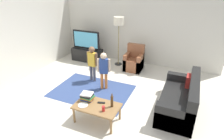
{
  "coord_description": "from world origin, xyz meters",
  "views": [
    {
      "loc": [
        1.93,
        -3.85,
        2.92
      ],
      "look_at": [
        0.0,
        0.6,
        0.65
      ],
      "focal_mm": 30.84,
      "sensor_mm": 36.0,
      "label": 1
    }
  ],
  "objects_px": {
    "armchair": "(134,61)",
    "child_near_tv": "(92,61)",
    "book_stack": "(87,96)",
    "child_center": "(104,68)",
    "floor_lamp": "(119,24)",
    "bottle": "(112,101)",
    "couch": "(182,100)",
    "tv_remote": "(101,103)",
    "tv": "(86,40)",
    "tv_stand": "(87,55)",
    "soda_can": "(103,109)",
    "coffee_table": "(97,107)",
    "plate": "(83,105)"
  },
  "relations": [
    {
      "from": "bottle",
      "to": "tv_remote",
      "type": "distance_m",
      "value": 0.3
    },
    {
      "from": "child_near_tv",
      "to": "couch",
      "type": "bearing_deg",
      "value": -10.61
    },
    {
      "from": "coffee_table",
      "to": "plate",
      "type": "distance_m",
      "value": 0.31
    },
    {
      "from": "child_center",
      "to": "book_stack",
      "type": "relative_size",
      "value": 3.8
    },
    {
      "from": "soda_can",
      "to": "plate",
      "type": "xyz_separation_m",
      "value": [
        -0.5,
        0.0,
        -0.05
      ]
    },
    {
      "from": "armchair",
      "to": "tv_remote",
      "type": "height_order",
      "value": "armchair"
    },
    {
      "from": "armchair",
      "to": "couch",
      "type": "bearing_deg",
      "value": -46.13
    },
    {
      "from": "couch",
      "to": "child_near_tv",
      "type": "xyz_separation_m",
      "value": [
        -2.72,
        0.51,
        0.39
      ]
    },
    {
      "from": "child_near_tv",
      "to": "plate",
      "type": "bearing_deg",
      "value": -67.41
    },
    {
      "from": "bottle",
      "to": "armchair",
      "type": "bearing_deg",
      "value": 98.09
    },
    {
      "from": "armchair",
      "to": "child_center",
      "type": "bearing_deg",
      "value": -103.35
    },
    {
      "from": "tv",
      "to": "soda_can",
      "type": "bearing_deg",
      "value": -54.51
    },
    {
      "from": "armchair",
      "to": "child_near_tv",
      "type": "height_order",
      "value": "child_near_tv"
    },
    {
      "from": "coffee_table",
      "to": "tv_remote",
      "type": "xyz_separation_m",
      "value": [
        0.05,
        0.12,
        0.06
      ]
    },
    {
      "from": "armchair",
      "to": "book_stack",
      "type": "xyz_separation_m",
      "value": [
        -0.2,
        -2.93,
        0.22
      ]
    },
    {
      "from": "floor_lamp",
      "to": "plate",
      "type": "distance_m",
      "value": 3.56
    },
    {
      "from": "couch",
      "to": "book_stack",
      "type": "xyz_separation_m",
      "value": [
        -1.99,
        -1.07,
        0.23
      ]
    },
    {
      "from": "armchair",
      "to": "soda_can",
      "type": "relative_size",
      "value": 7.5
    },
    {
      "from": "tv_stand",
      "to": "floor_lamp",
      "type": "xyz_separation_m",
      "value": [
        1.26,
        0.15,
        1.3
      ]
    },
    {
      "from": "coffee_table",
      "to": "soda_can",
      "type": "distance_m",
      "value": 0.27
    },
    {
      "from": "coffee_table",
      "to": "soda_can",
      "type": "height_order",
      "value": "soda_can"
    },
    {
      "from": "tv",
      "to": "floor_lamp",
      "type": "height_order",
      "value": "floor_lamp"
    },
    {
      "from": "couch",
      "to": "tv_remote",
      "type": "xyz_separation_m",
      "value": [
        -1.64,
        -1.05,
        0.14
      ]
    },
    {
      "from": "plate",
      "to": "child_center",
      "type": "bearing_deg",
      "value": 97.96
    },
    {
      "from": "tv_stand",
      "to": "floor_lamp",
      "type": "height_order",
      "value": "floor_lamp"
    },
    {
      "from": "tv",
      "to": "child_near_tv",
      "type": "xyz_separation_m",
      "value": [
        1.01,
        -1.37,
        -0.17
      ]
    },
    {
      "from": "book_stack",
      "to": "tv_remote",
      "type": "xyz_separation_m",
      "value": [
        0.35,
        0.02,
        -0.09
      ]
    },
    {
      "from": "tv",
      "to": "couch",
      "type": "relative_size",
      "value": 0.61
    },
    {
      "from": "couch",
      "to": "tv_remote",
      "type": "bearing_deg",
      "value": -147.47
    },
    {
      "from": "couch",
      "to": "armchair",
      "type": "xyz_separation_m",
      "value": [
        -1.79,
        1.86,
        0.01
      ]
    },
    {
      "from": "book_stack",
      "to": "soda_can",
      "type": "xyz_separation_m",
      "value": [
        0.52,
        -0.22,
        -0.04
      ]
    },
    {
      "from": "child_near_tv",
      "to": "coffee_table",
      "type": "distance_m",
      "value": 1.99
    },
    {
      "from": "plate",
      "to": "tv",
      "type": "bearing_deg",
      "value": 119.04
    },
    {
      "from": "floor_lamp",
      "to": "book_stack",
      "type": "height_order",
      "value": "floor_lamp"
    },
    {
      "from": "armchair",
      "to": "book_stack",
      "type": "relative_size",
      "value": 3.06
    },
    {
      "from": "coffee_table",
      "to": "child_near_tv",
      "type": "bearing_deg",
      "value": 121.49
    },
    {
      "from": "tv",
      "to": "plate",
      "type": "relative_size",
      "value": 5.0
    },
    {
      "from": "tv_stand",
      "to": "armchair",
      "type": "relative_size",
      "value": 1.33
    },
    {
      "from": "child_near_tv",
      "to": "child_center",
      "type": "height_order",
      "value": "child_near_tv"
    },
    {
      "from": "floor_lamp",
      "to": "bottle",
      "type": "relative_size",
      "value": 5.5
    },
    {
      "from": "tv_remote",
      "to": "tv",
      "type": "bearing_deg",
      "value": 108.57
    },
    {
      "from": "child_center",
      "to": "soda_can",
      "type": "bearing_deg",
      "value": -64.63
    },
    {
      "from": "child_center",
      "to": "bottle",
      "type": "height_order",
      "value": "child_center"
    },
    {
      "from": "child_near_tv",
      "to": "soda_can",
      "type": "height_order",
      "value": "child_near_tv"
    },
    {
      "from": "child_near_tv",
      "to": "coffee_table",
      "type": "bearing_deg",
      "value": -58.51
    },
    {
      "from": "child_near_tv",
      "to": "bottle",
      "type": "xyz_separation_m",
      "value": [
        1.35,
        -1.58,
        -0.12
      ]
    },
    {
      "from": "bottle",
      "to": "plate",
      "type": "distance_m",
      "value": 0.65
    },
    {
      "from": "plate",
      "to": "coffee_table",
      "type": "bearing_deg",
      "value": 23.22
    },
    {
      "from": "tv",
      "to": "tv_remote",
      "type": "bearing_deg",
      "value": -54.5
    },
    {
      "from": "coffee_table",
      "to": "tv_remote",
      "type": "bearing_deg",
      "value": 67.38
    }
  ]
}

